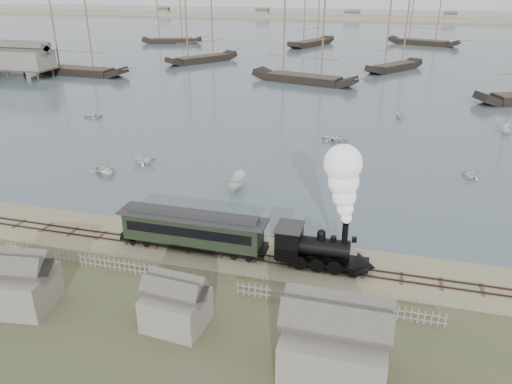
# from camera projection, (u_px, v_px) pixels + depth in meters

# --- Properties ---
(ground) EXTENTS (600.00, 600.00, 0.00)m
(ground) POSITION_uv_depth(u_px,v_px,m) (210.00, 239.00, 45.66)
(ground) COLOR tan
(ground) RESTS_ON ground
(harbor_water) EXTENTS (600.00, 336.00, 0.06)m
(harbor_water) POSITION_uv_depth(u_px,v_px,m) (359.00, 36.00, 195.92)
(harbor_water) COLOR #41535D
(harbor_water) RESTS_ON ground
(rail_track) EXTENTS (120.00, 1.80, 0.16)m
(rail_track) POSITION_uv_depth(u_px,v_px,m) (202.00, 250.00, 43.88)
(rail_track) COLOR #33231C
(rail_track) RESTS_ON ground
(picket_fence_west) EXTENTS (19.00, 0.10, 1.20)m
(picket_fence_west) POSITION_uv_depth(u_px,v_px,m) (106.00, 269.00, 41.04)
(picket_fence_west) COLOR slate
(picket_fence_west) RESTS_ON ground
(picket_fence_east) EXTENTS (15.00, 0.10, 1.20)m
(picket_fence_east) POSITION_uv_depth(u_px,v_px,m) (337.00, 310.00, 36.03)
(picket_fence_east) COLOR slate
(picket_fence_east) RESTS_ON ground
(shed_left) EXTENTS (5.00, 4.00, 4.10)m
(shed_left) POSITION_uv_depth(u_px,v_px,m) (21.00, 305.00, 36.58)
(shed_left) COLOR slate
(shed_left) RESTS_ON ground
(shed_mid) EXTENTS (4.00, 3.50, 3.60)m
(shed_mid) POSITION_uv_depth(u_px,v_px,m) (177.00, 325.00, 34.58)
(shed_mid) COLOR slate
(shed_mid) RESTS_ON ground
(shed_right) EXTENTS (6.00, 5.00, 5.10)m
(shed_right) POSITION_uv_depth(u_px,v_px,m) (332.00, 376.00, 30.16)
(shed_right) COLOR slate
(shed_right) RESTS_ON ground
(far_spit) EXTENTS (500.00, 20.00, 1.80)m
(far_spit) POSITION_uv_depth(u_px,v_px,m) (371.00, 20.00, 266.65)
(far_spit) COLOR tan
(far_spit) RESTS_ON ground
(locomotive) EXTENTS (8.23, 3.07, 10.25)m
(locomotive) POSITION_uv_depth(u_px,v_px,m) (336.00, 218.00, 39.25)
(locomotive) COLOR black
(locomotive) RESTS_ON ground
(passenger_coach) EXTENTS (13.18, 2.54, 3.20)m
(passenger_coach) POSITION_uv_depth(u_px,v_px,m) (193.00, 229.00, 43.27)
(passenger_coach) COLOR black
(passenger_coach) RESTS_ON ground
(beached_dinghy) EXTENTS (3.50, 4.20, 0.75)m
(beached_dinghy) POSITION_uv_depth(u_px,v_px,m) (237.00, 235.00, 45.65)
(beached_dinghy) COLOR silver
(beached_dinghy) RESTS_ON ground
(rowboat_0) EXTENTS (4.48, 4.70, 0.79)m
(rowboat_0) POSITION_uv_depth(u_px,v_px,m) (105.00, 171.00, 60.28)
(rowboat_0) COLOR silver
(rowboat_0) RESTS_ON harbor_water
(rowboat_1) EXTENTS (3.18, 3.49, 1.57)m
(rowboat_1) POSITION_uv_depth(u_px,v_px,m) (143.00, 158.00, 63.39)
(rowboat_1) COLOR silver
(rowboat_1) RESTS_ON harbor_water
(rowboat_2) EXTENTS (4.14, 1.57, 1.60)m
(rowboat_2) POSITION_uv_depth(u_px,v_px,m) (237.00, 182.00, 56.04)
(rowboat_2) COLOR silver
(rowboat_2) RESTS_ON harbor_water
(rowboat_3) EXTENTS (3.05, 4.09, 0.81)m
(rowboat_3) POSITION_uv_depth(u_px,v_px,m) (336.00, 138.00, 72.26)
(rowboat_3) COLOR silver
(rowboat_3) RESTS_ON harbor_water
(rowboat_4) EXTENTS (3.40, 3.41, 1.36)m
(rowboat_4) POSITION_uv_depth(u_px,v_px,m) (472.00, 173.00, 58.93)
(rowboat_4) COLOR silver
(rowboat_4) RESTS_ON harbor_water
(rowboat_5) EXTENTS (3.57, 2.30, 1.29)m
(rowboat_5) POSITION_uv_depth(u_px,v_px,m) (507.00, 129.00, 75.65)
(rowboat_5) COLOR silver
(rowboat_5) RESTS_ON harbor_water
(rowboat_6) EXTENTS (2.74, 3.70, 0.74)m
(rowboat_6) POSITION_uv_depth(u_px,v_px,m) (92.00, 115.00, 84.25)
(rowboat_6) COLOR silver
(rowboat_6) RESTS_ON harbor_water
(rowboat_7) EXTENTS (3.22, 2.95, 1.45)m
(rowboat_7) POSITION_uv_depth(u_px,v_px,m) (400.00, 114.00, 83.49)
(rowboat_7) COLOR silver
(rowboat_7) RESTS_ON harbor_water
(schooner_0) EXTENTS (25.29, 7.15, 20.00)m
(schooner_0) POSITION_uv_depth(u_px,v_px,m) (73.00, 31.00, 116.18)
(schooner_0) COLOR black
(schooner_0) RESTS_ON harbor_water
(schooner_1) EXTENTS (16.18, 20.45, 20.00)m
(schooner_1) POSITION_uv_depth(u_px,v_px,m) (201.00, 24.00, 133.12)
(schooner_1) COLOR black
(schooner_1) RESTS_ON harbor_water
(schooner_2) EXTENTS (24.72, 11.62, 20.00)m
(schooner_2) POSITION_uv_depth(u_px,v_px,m) (305.00, 36.00, 107.42)
(schooner_2) COLOR black
(schooner_2) RESTS_ON harbor_water
(schooner_3) EXTENTS (14.46, 18.42, 20.00)m
(schooner_3) POSITION_uv_depth(u_px,v_px,m) (398.00, 29.00, 121.24)
(schooner_3) COLOR black
(schooner_3) RESTS_ON harbor_water
(schooner_6) EXTENTS (20.91, 10.97, 20.00)m
(schooner_6) POSITION_uv_depth(u_px,v_px,m) (170.00, 13.00, 170.57)
(schooner_6) COLOR black
(schooner_6) RESTS_ON harbor_water
(schooner_7) EXTENTS (13.69, 23.16, 20.00)m
(schooner_7) POSITION_uv_depth(u_px,v_px,m) (313.00, 14.00, 164.97)
(schooner_7) COLOR black
(schooner_7) RESTS_ON harbor_water
(schooner_8) EXTENTS (23.96, 12.88, 20.00)m
(schooner_8) POSITION_uv_depth(u_px,v_px,m) (427.00, 14.00, 166.53)
(schooner_8) COLOR black
(schooner_8) RESTS_ON harbor_water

